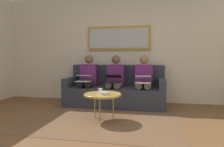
# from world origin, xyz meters

# --- Properties ---
(ground_plane) EXTENTS (6.00, 5.20, 0.10)m
(ground_plane) POSITION_xyz_m (0.00, 0.00, -0.05)
(ground_plane) COLOR brown
(wall_rear) EXTENTS (6.00, 0.12, 2.60)m
(wall_rear) POSITION_xyz_m (0.00, -2.60, 1.30)
(wall_rear) COLOR beige
(wall_rear) RESTS_ON ground_plane
(area_rug) EXTENTS (2.60, 1.80, 0.01)m
(area_rug) POSITION_xyz_m (0.00, -0.85, 0.00)
(area_rug) COLOR brown
(area_rug) RESTS_ON ground_plane
(couch) EXTENTS (2.20, 0.90, 0.90)m
(couch) POSITION_xyz_m (0.00, -2.12, 0.31)
(couch) COLOR #2D333D
(couch) RESTS_ON ground_plane
(framed_mirror) EXTENTS (1.53, 0.05, 0.57)m
(framed_mirror) POSITION_xyz_m (0.00, -2.51, 1.55)
(framed_mirror) COLOR #B7892D
(coffee_table) EXTENTS (0.65, 0.65, 0.46)m
(coffee_table) POSITION_xyz_m (0.01, -0.90, 0.44)
(coffee_table) COLOR tan
(coffee_table) RESTS_ON ground_plane
(cup) EXTENTS (0.07, 0.07, 0.09)m
(cup) POSITION_xyz_m (0.06, -0.96, 0.50)
(cup) COLOR silver
(cup) RESTS_ON coffee_table
(bowl) EXTENTS (0.16, 0.16, 0.05)m
(bowl) POSITION_xyz_m (-0.03, -0.86, 0.48)
(bowl) COLOR beige
(bowl) RESTS_ON coffee_table
(person_left) EXTENTS (0.38, 0.58, 1.14)m
(person_left) POSITION_xyz_m (-0.64, -2.05, 0.61)
(person_left) COLOR #66236B
(person_left) RESTS_ON couch
(laptop_white) EXTENTS (0.32, 0.35, 0.15)m
(laptop_white) POSITION_xyz_m (-0.64, -1.81, 0.63)
(laptop_white) COLOR white
(person_middle) EXTENTS (0.38, 0.58, 1.14)m
(person_middle) POSITION_xyz_m (0.00, -2.05, 0.61)
(person_middle) COLOR #66236B
(person_middle) RESTS_ON couch
(laptop_black) EXTENTS (0.33, 0.38, 0.16)m
(laptop_black) POSITION_xyz_m (0.00, -1.82, 0.63)
(laptop_black) COLOR black
(person_right) EXTENTS (0.38, 0.58, 1.14)m
(person_right) POSITION_xyz_m (0.64, -2.05, 0.61)
(person_right) COLOR #66236B
(person_right) RESTS_ON couch
(laptop_silver) EXTENTS (0.33, 0.33, 0.14)m
(laptop_silver) POSITION_xyz_m (0.64, -1.80, 0.62)
(laptop_silver) COLOR silver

